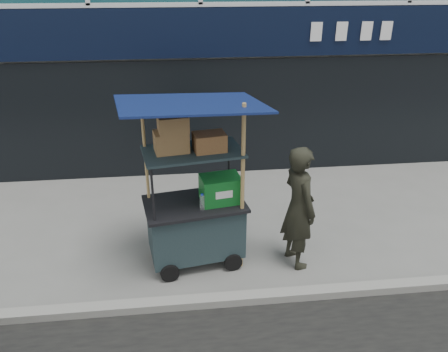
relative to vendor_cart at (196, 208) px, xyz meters
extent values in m
plane|color=slate|center=(0.32, -0.81, -0.89)|extent=(80.00, 80.00, 0.00)
cube|color=gray|center=(0.32, -1.01, -0.83)|extent=(80.00, 0.18, 0.12)
cube|color=black|center=(0.32, 3.05, 2.01)|extent=(15.68, 0.06, 0.90)
cube|color=black|center=(0.32, 3.09, 0.31)|extent=(15.68, 0.04, 2.40)
cube|color=#1A2B2D|center=(-0.02, 0.00, -0.34)|extent=(1.43, 0.98, 0.77)
cylinder|color=black|center=(-0.41, -0.47, -0.76)|extent=(0.27, 0.10, 0.27)
cylinder|color=black|center=(0.50, -0.33, -0.76)|extent=(0.27, 0.10, 0.27)
cube|color=black|center=(-0.02, 0.00, 0.07)|extent=(1.53, 1.08, 0.04)
cylinder|color=black|center=(-0.57, -0.42, 0.46)|extent=(0.04, 0.04, 0.83)
cylinder|color=black|center=(0.63, -0.23, 0.46)|extent=(0.04, 0.04, 0.83)
cylinder|color=black|center=(-0.67, 0.23, 0.46)|extent=(0.04, 0.04, 0.83)
cylinder|color=black|center=(0.53, 0.43, 0.46)|extent=(0.04, 0.04, 0.83)
cube|color=#1A2B2D|center=(-0.02, 0.00, 0.88)|extent=(1.43, 0.98, 0.03)
cylinder|color=#A78D4B|center=(0.63, -0.23, 0.35)|extent=(0.06, 0.06, 2.49)
cylinder|color=#A78D4B|center=(-0.67, 0.23, 0.30)|extent=(0.05, 0.05, 2.38)
cube|color=#0D1349|center=(-0.02, 0.00, 1.54)|extent=(2.07, 1.61, 0.22)
cube|color=#0E5E29|center=(0.36, 0.01, 0.29)|extent=(0.61, 0.47, 0.39)
cylinder|color=silver|center=(0.08, -0.20, 0.20)|extent=(0.08, 0.08, 0.22)
cylinder|color=#1937C1|center=(0.08, -0.20, 0.32)|extent=(0.04, 0.04, 0.02)
cube|color=brown|center=(-0.30, 0.01, 1.03)|extent=(0.49, 0.40, 0.28)
cube|color=olive|center=(0.21, -0.02, 1.02)|extent=(0.46, 0.37, 0.24)
cube|color=brown|center=(-0.27, 0.00, 1.28)|extent=(0.43, 0.35, 0.22)
imported|color=black|center=(1.45, -0.21, 0.04)|extent=(0.61, 0.77, 1.86)
camera|label=1|loc=(-0.21, -5.45, 3.12)|focal=35.00mm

